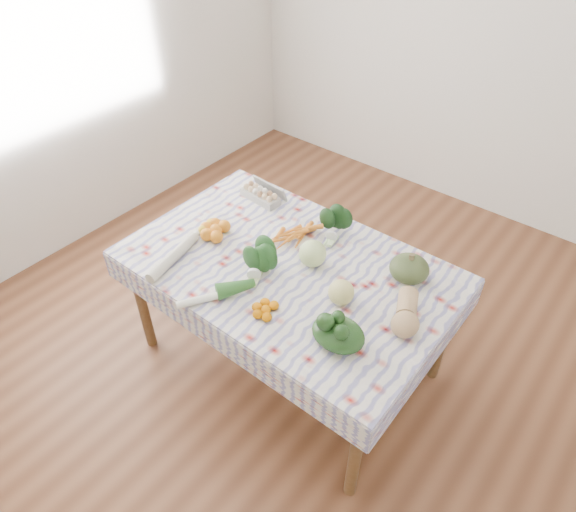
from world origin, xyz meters
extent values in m
plane|color=brown|center=(0.00, 0.00, 0.00)|extent=(4.50, 4.50, 0.00)
cube|color=white|center=(0.00, 2.25, 1.40)|extent=(4.00, 0.04, 2.80)
cube|color=brown|center=(0.00, 0.00, 0.73)|extent=(1.60, 1.00, 0.04)
cylinder|color=brown|center=(-0.74, -0.44, 0.35)|extent=(0.06, 0.06, 0.71)
cylinder|color=brown|center=(0.74, -0.44, 0.35)|extent=(0.06, 0.06, 0.71)
cylinder|color=brown|center=(-0.74, 0.44, 0.35)|extent=(0.06, 0.06, 0.71)
cylinder|color=brown|center=(0.74, 0.44, 0.35)|extent=(0.06, 0.06, 0.71)
cube|color=white|center=(0.00, 0.00, 0.76)|extent=(1.66, 1.06, 0.01)
cube|color=#B3B2AD|center=(-0.49, 0.35, 0.80)|extent=(0.26, 0.12, 0.07)
cube|color=orange|center=(-0.13, 0.17, 0.78)|extent=(0.29, 0.28, 0.04)
ellipsoid|color=#133413|center=(0.05, 0.34, 0.84)|extent=(0.21, 0.19, 0.15)
ellipsoid|color=#3C4B25|center=(0.53, 0.29, 0.83)|extent=(0.25, 0.25, 0.13)
sphere|color=#C0DE89|center=(0.09, 0.08, 0.83)|extent=(0.15, 0.15, 0.14)
ellipsoid|color=tan|center=(0.66, 0.03, 0.82)|extent=(0.22, 0.29, 0.12)
cube|color=orange|center=(-0.46, -0.06, 0.80)|extent=(0.29, 0.29, 0.08)
ellipsoid|color=#1E501E|center=(-0.08, -0.15, 0.82)|extent=(0.23, 0.23, 0.12)
cube|color=#D87400|center=(0.13, -0.33, 0.79)|extent=(0.19, 0.19, 0.05)
sphere|color=#D4D077|center=(0.36, -0.05, 0.82)|extent=(0.13, 0.13, 0.12)
ellipsoid|color=black|center=(0.49, -0.26, 0.82)|extent=(0.26, 0.22, 0.11)
cylinder|color=beige|center=(-0.48, -0.35, 0.79)|extent=(0.13, 0.40, 0.06)
cylinder|color=white|center=(-0.12, -0.41, 0.78)|extent=(0.23, 0.34, 0.04)
camera|label=1|loc=(1.23, -1.53, 2.51)|focal=32.00mm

